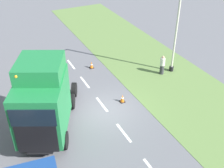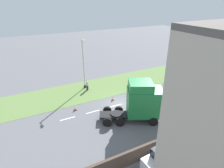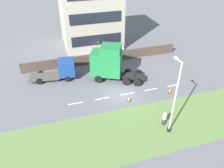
{
  "view_description": "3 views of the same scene",
  "coord_description": "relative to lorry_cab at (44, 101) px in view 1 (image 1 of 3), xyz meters",
  "views": [
    {
      "loc": [
        6.27,
        13.56,
        11.69
      ],
      "look_at": [
        -0.67,
        -0.46,
        1.63
      ],
      "focal_mm": 45.0,
      "sensor_mm": 36.0,
      "label": 1
    },
    {
      "loc": [
        18.71,
        -10.85,
        12.96
      ],
      "look_at": [
        -0.91,
        -0.73,
        2.79
      ],
      "focal_mm": 30.0,
      "sensor_mm": 36.0,
      "label": 2
    },
    {
      "loc": [
        -20.18,
        7.48,
        15.76
      ],
      "look_at": [
        -1.12,
        1.64,
        2.61
      ],
      "focal_mm": 35.0,
      "sensor_mm": 36.0,
      "label": 3
    }
  ],
  "objects": [
    {
      "name": "pedestrian",
      "position": [
        -10.18,
        -2.85,
        -1.62
      ],
      "size": [
        0.39,
        0.39,
        1.63
      ],
      "color": "#333338",
      "rests_on": "ground"
    },
    {
      "name": "lamp_post",
      "position": [
        -11.12,
        -2.9,
        1.11
      ],
      "size": [
        1.3,
        0.35,
        7.7
      ],
      "color": "black",
      "rests_on": "ground"
    },
    {
      "name": "lorry_cab",
      "position": [
        0.0,
        0.0,
        0.0
      ],
      "size": [
        5.22,
        7.17,
        4.96
      ],
      "rotation": [
        0.0,
        0.0,
        -0.45
      ],
      "color": "black",
      "rests_on": "ground"
    },
    {
      "name": "lane_markings",
      "position": [
        -4.09,
        -1.22,
        -2.42
      ],
      "size": [
        0.16,
        14.6,
        0.0
      ],
      "color": "white",
      "rests_on": "ground"
    },
    {
      "name": "ground_plane",
      "position": [
        -4.09,
        -0.52,
        -2.42
      ],
      "size": [
        120.0,
        120.0,
        0.0
      ],
      "primitive_type": "plane",
      "color": "slate",
      "rests_on": "ground"
    },
    {
      "name": "traffic_cone_lead",
      "position": [
        -5.5,
        -0.87,
        -2.14
      ],
      "size": [
        0.36,
        0.36,
        0.58
      ],
      "color": "black",
      "rests_on": "ground"
    },
    {
      "name": "grass_verge",
      "position": [
        -10.09,
        -0.52,
        -2.41
      ],
      "size": [
        7.0,
        44.0,
        0.01
      ],
      "color": "#607F42",
      "rests_on": "ground"
    },
    {
      "name": "traffic_cone_trailing",
      "position": [
        -5.44,
        -6.27,
        -2.14
      ],
      "size": [
        0.36,
        0.36,
        0.58
      ],
      "color": "black",
      "rests_on": "ground"
    }
  ]
}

